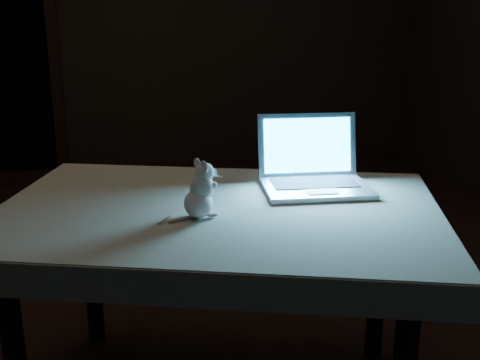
{
  "coord_description": "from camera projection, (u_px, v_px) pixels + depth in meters",
  "views": [
    {
      "loc": [
        -0.2,
        -2.29,
        1.27
      ],
      "look_at": [
        0.17,
        -0.56,
        0.74
      ],
      "focal_mm": 45.0,
      "sensor_mm": 36.0,
      "label": 1
    }
  ],
  "objects": [
    {
      "name": "table",
      "position": [
        219.0,
        308.0,
        1.91
      ],
      "size": [
        1.43,
        1.15,
        0.66
      ],
      "primitive_type": null,
      "rotation": [
        0.0,
        0.0,
        -0.32
      ],
      "color": "black",
      "rests_on": "floor"
    },
    {
      "name": "tablecloth",
      "position": [
        218.0,
        220.0,
        1.85
      ],
      "size": [
        1.54,
        1.24,
        0.09
      ],
      "primitive_type": null,
      "rotation": [
        0.0,
        0.0,
        -0.3
      ],
      "color": "beige",
      "rests_on": "table"
    },
    {
      "name": "floor",
      "position": [
        173.0,
        313.0,
        2.55
      ],
      "size": [
        5.0,
        5.0,
        0.0
      ],
      "primitive_type": "plane",
      "color": "black",
      "rests_on": "ground"
    },
    {
      "name": "laptop",
      "position": [
        318.0,
        157.0,
        1.94
      ],
      "size": [
        0.37,
        0.33,
        0.23
      ],
      "primitive_type": null,
      "rotation": [
        0.0,
        0.0,
        -0.08
      ],
      "color": "#B7B7BB",
      "rests_on": "tablecloth"
    },
    {
      "name": "plush_mouse",
      "position": [
        198.0,
        189.0,
        1.71
      ],
      "size": [
        0.13,
        0.13,
        0.17
      ],
      "primitive_type": null,
      "rotation": [
        0.0,
        0.0,
        -0.07
      ],
      "color": "white",
      "rests_on": "tablecloth"
    }
  ]
}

